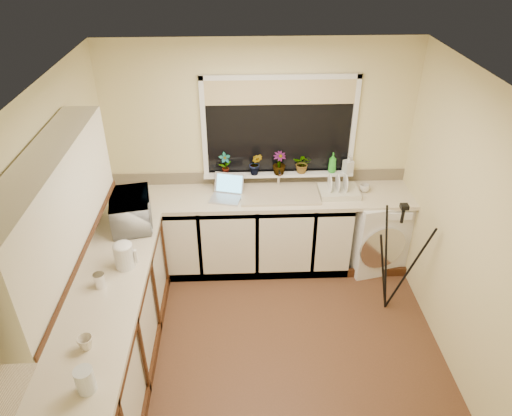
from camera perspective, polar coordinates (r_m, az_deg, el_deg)
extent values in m
plane|color=brown|center=(4.62, 1.27, -15.91)|extent=(3.20, 3.20, 0.00)
plane|color=white|center=(3.25, 1.80, 14.53)|extent=(3.20, 3.20, 0.00)
plane|color=beige|center=(5.09, 0.43, 6.39)|extent=(3.20, 0.00, 3.20)
plane|color=beige|center=(2.72, 3.62, -21.95)|extent=(3.20, 0.00, 3.20)
plane|color=beige|center=(4.03, -21.88, -3.68)|extent=(0.00, 3.00, 3.00)
plane|color=beige|center=(4.21, 23.82, -2.60)|extent=(0.00, 3.00, 3.00)
cube|color=silver|center=(5.23, -3.01, -3.00)|extent=(2.55, 0.60, 0.86)
cube|color=silver|center=(4.23, -16.90, -14.88)|extent=(0.54, 2.40, 0.86)
cube|color=beige|center=(4.99, 0.57, 1.32)|extent=(3.20, 0.60, 0.04)
cube|color=beige|center=(3.92, -17.92, -10.33)|extent=(0.60, 2.40, 0.04)
cube|color=silver|center=(3.33, -23.40, -0.09)|extent=(0.28, 1.90, 0.70)
cube|color=beige|center=(3.86, -22.67, -7.47)|extent=(0.02, 2.40, 0.45)
cube|color=beige|center=(5.20, 0.42, 3.79)|extent=(3.20, 0.02, 0.14)
cube|color=black|center=(4.96, 2.79, 9.73)|extent=(1.50, 0.02, 1.00)
cube|color=tan|center=(4.81, 2.94, 13.76)|extent=(1.50, 0.02, 0.25)
cube|color=white|center=(5.13, 2.70, 4.17)|extent=(1.60, 0.14, 0.03)
cube|color=tan|center=(4.99, 2.87, 1.70)|extent=(0.82, 0.46, 0.03)
cylinder|color=silver|center=(5.09, 2.74, 3.76)|extent=(0.03, 0.03, 0.24)
cube|color=white|center=(5.43, 14.16, -2.53)|extent=(0.72, 0.71, 0.87)
cube|color=#AAAAB2|center=(4.91, -3.70, 1.09)|extent=(0.35, 0.30, 0.02)
cube|color=#5DC7FF|center=(4.99, -3.27, 3.03)|extent=(0.32, 0.17, 0.20)
cylinder|color=silver|center=(4.09, -15.60, -5.62)|extent=(0.16, 0.16, 0.21)
cube|color=beige|center=(5.06, 9.93, 1.95)|extent=(0.42, 0.32, 0.06)
cylinder|color=silver|center=(3.26, -19.89, -18.92)|extent=(0.12, 0.12, 0.17)
cylinder|color=silver|center=(3.97, -18.32, -8.27)|extent=(0.09, 0.09, 0.12)
imported|color=white|center=(4.60, -14.80, -0.33)|extent=(0.46, 0.59, 0.30)
imported|color=#999999|center=(5.04, -3.75, 5.33)|extent=(0.15, 0.13, 0.24)
imported|color=#999999|center=(5.02, -0.04, 5.34)|extent=(0.16, 0.14, 0.25)
imported|color=#999999|center=(5.04, 2.81, 5.39)|extent=(0.16, 0.16, 0.25)
imported|color=#999999|center=(5.09, 5.64, 5.39)|extent=(0.24, 0.22, 0.22)
imported|color=green|center=(5.14, 9.20, 5.41)|extent=(0.09, 0.10, 0.22)
imported|color=#999999|center=(5.17, 11.06, 5.25)|extent=(0.12, 0.12, 0.20)
imported|color=beige|center=(5.16, 12.94, 2.35)|extent=(0.13, 0.13, 0.08)
imported|color=beige|center=(3.53, -19.85, -15.04)|extent=(0.12, 0.12, 0.10)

